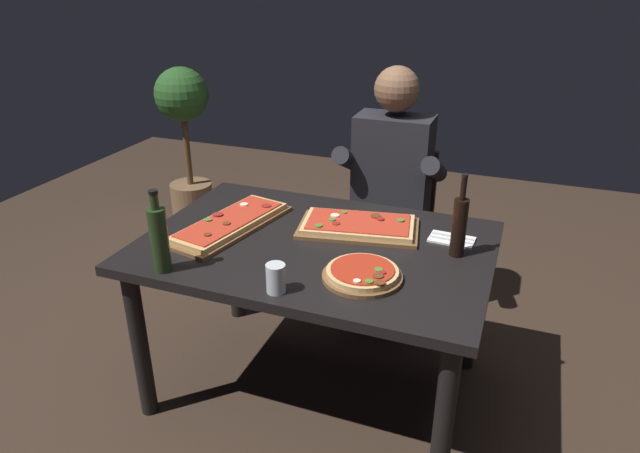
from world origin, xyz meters
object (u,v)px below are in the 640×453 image
(pizza_rectangular_left, at_px, (230,223))
(wine_bottle_dark, at_px, (459,225))
(dining_table, at_px, (316,263))
(seated_diner, at_px, (389,185))
(pizza_round_far, at_px, (362,274))
(diner_chair, at_px, (393,222))
(potted_plant_corner, at_px, (185,133))
(pizza_rectangular_front, at_px, (358,226))
(oil_bottle_amber, at_px, (159,238))
(tumbler_near_camera, at_px, (276,278))

(pizza_rectangular_left, height_order, wine_bottle_dark, wine_bottle_dark)
(dining_table, height_order, seated_diner, seated_diner)
(seated_diner, bearing_deg, pizza_round_far, -81.39)
(diner_chair, bearing_deg, pizza_rectangular_left, -121.08)
(seated_diner, relative_size, potted_plant_corner, 1.18)
(pizza_rectangular_front, height_order, wine_bottle_dark, wine_bottle_dark)
(potted_plant_corner, bearing_deg, dining_table, -42.70)
(pizza_round_far, relative_size, wine_bottle_dark, 0.87)
(wine_bottle_dark, xyz_separation_m, oil_bottle_amber, (-0.99, -0.51, 0.01))
(pizza_round_far, bearing_deg, diner_chair, 97.65)
(tumbler_near_camera, height_order, potted_plant_corner, potted_plant_corner)
(diner_chair, bearing_deg, seated_diner, -90.00)
(pizza_rectangular_front, xyz_separation_m, potted_plant_corner, (-1.68, 1.26, -0.09))
(pizza_rectangular_left, xyz_separation_m, seated_diner, (0.51, 0.73, -0.02))
(pizza_rectangular_left, distance_m, oil_bottle_amber, 0.43)
(oil_bottle_amber, bearing_deg, pizza_rectangular_left, 83.09)
(pizza_round_far, relative_size, seated_diner, 0.22)
(diner_chair, relative_size, potted_plant_corner, 0.77)
(wine_bottle_dark, xyz_separation_m, diner_chair, (-0.43, 0.76, -0.38))
(pizza_rectangular_front, height_order, seated_diner, seated_diner)
(dining_table, relative_size, pizza_round_far, 4.83)
(dining_table, height_order, potted_plant_corner, potted_plant_corner)
(dining_table, xyz_separation_m, pizza_rectangular_front, (0.13, 0.17, 0.12))
(pizza_round_far, relative_size, tumbler_near_camera, 2.78)
(diner_chair, distance_m, seated_diner, 0.28)
(dining_table, height_order, pizza_round_far, pizza_round_far)
(dining_table, relative_size, diner_chair, 1.61)
(pizza_rectangular_front, bearing_deg, seated_diner, 90.82)
(diner_chair, height_order, potted_plant_corner, potted_plant_corner)
(wine_bottle_dark, height_order, oil_bottle_amber, wine_bottle_dark)
(potted_plant_corner, bearing_deg, tumbler_near_camera, -49.58)
(tumbler_near_camera, bearing_deg, dining_table, 91.33)
(pizza_rectangular_front, relative_size, pizza_rectangular_left, 0.87)
(pizza_round_far, xyz_separation_m, diner_chair, (-0.14, 1.07, -0.27))
(oil_bottle_amber, xyz_separation_m, potted_plant_corner, (-1.10, 1.84, -0.20))
(diner_chair, xyz_separation_m, seated_diner, (-0.00, -0.12, 0.26))
(dining_table, bearing_deg, pizza_rectangular_left, 179.14)
(tumbler_near_camera, xyz_separation_m, seated_diner, (0.11, 1.14, -0.05))
(pizza_rectangular_left, distance_m, seated_diner, 0.89)
(dining_table, bearing_deg, seated_diner, 80.87)
(dining_table, relative_size, seated_diner, 1.05)
(pizza_rectangular_front, relative_size, pizza_round_far, 1.87)
(pizza_rectangular_left, bearing_deg, potted_plant_corner, 129.06)
(pizza_round_far, height_order, oil_bottle_amber, oil_bottle_amber)
(dining_table, xyz_separation_m, tumbler_near_camera, (0.01, -0.40, 0.15))
(oil_bottle_amber, height_order, diner_chair, oil_bottle_amber)
(oil_bottle_amber, bearing_deg, pizza_rectangular_front, 45.70)
(oil_bottle_amber, relative_size, tumbler_near_camera, 3.02)
(oil_bottle_amber, height_order, potted_plant_corner, potted_plant_corner)
(pizza_rectangular_front, height_order, oil_bottle_amber, oil_bottle_amber)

